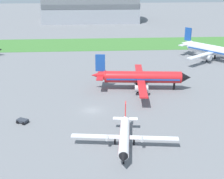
# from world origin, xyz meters

# --- Properties ---
(ground_plane) EXTENTS (600.00, 600.00, 0.00)m
(ground_plane) POSITION_xyz_m (0.00, 0.00, 0.00)
(ground_plane) COLOR slate
(grass_taxiway_strip) EXTENTS (360.00, 28.00, 0.08)m
(grass_taxiway_strip) POSITION_xyz_m (0.00, 76.85, 0.04)
(grass_taxiway_strip) COLOR #3D7533
(grass_taxiway_strip) RESTS_ON ground_plane
(airplane_midfield_jet) EXTENTS (29.02, 29.53, 10.43)m
(airplane_midfield_jet) POSITION_xyz_m (14.28, 13.92, 3.76)
(airplane_midfield_jet) COLOR red
(airplane_midfield_jet) RESTS_ON ground_plane
(airplane_foreground_turboprop) EXTENTS (20.94, 17.98, 6.28)m
(airplane_foreground_turboprop) POSITION_xyz_m (6.25, -17.47, 2.30)
(airplane_foreground_turboprop) COLOR white
(airplane_foreground_turboprop) RESTS_ON ground_plane
(airplane_parked_jet_far) EXTENTS (26.64, 27.01, 11.23)m
(airplane_parked_jet_far) POSITION_xyz_m (47.53, 43.96, 4.05)
(airplane_parked_jet_far) COLOR silver
(airplane_parked_jet_far) RESTS_ON ground_plane
(baggage_cart_near_gate) EXTENTS (2.92, 2.65, 0.90)m
(baggage_cart_near_gate) POSITION_xyz_m (-15.79, -5.90, 0.57)
(baggage_cart_near_gate) COLOR #2D333D
(baggage_cart_near_gate) RESTS_ON ground_plane
(hangar_distant) EXTENTS (65.42, 31.59, 31.91)m
(hangar_distant) POSITION_xyz_m (0.36, 152.69, 13.46)
(hangar_distant) COLOR #9399A3
(hangar_distant) RESTS_ON ground_plane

